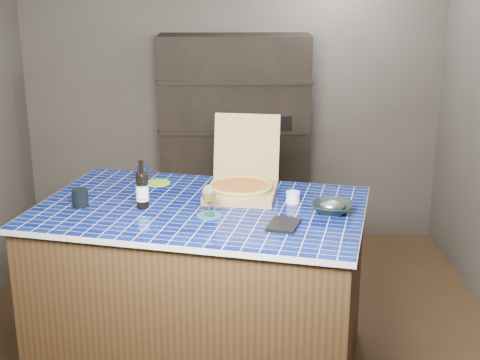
{
  "coord_description": "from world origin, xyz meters",
  "views": [
    {
      "loc": [
        -0.06,
        -3.84,
        2.25
      ],
      "look_at": [
        0.02,
        0.0,
        1.07
      ],
      "focal_mm": 50.0,
      "sensor_mm": 36.0,
      "label": 1
    }
  ],
  "objects_px": {
    "kitchen_island": "(202,287)",
    "mead_bottle": "(142,189)",
    "pizza_box": "(242,185)",
    "dvd_case": "(284,225)",
    "bowl": "(332,208)",
    "wine_glass": "(209,195)"
  },
  "relations": [
    {
      "from": "pizza_box",
      "to": "bowl",
      "type": "distance_m",
      "value": 0.58
    },
    {
      "from": "kitchen_island",
      "to": "bowl",
      "type": "height_order",
      "value": "bowl"
    },
    {
      "from": "pizza_box",
      "to": "mead_bottle",
      "type": "bearing_deg",
      "value": -149.82
    },
    {
      "from": "wine_glass",
      "to": "bowl",
      "type": "xyz_separation_m",
      "value": [
        0.67,
        0.04,
        -0.09
      ]
    },
    {
      "from": "bowl",
      "to": "pizza_box",
      "type": "bearing_deg",
      "value": 147.19
    },
    {
      "from": "kitchen_island",
      "to": "bowl",
      "type": "relative_size",
      "value": 9.24
    },
    {
      "from": "kitchen_island",
      "to": "mead_bottle",
      "type": "distance_m",
      "value": 0.69
    },
    {
      "from": "wine_glass",
      "to": "pizza_box",
      "type": "bearing_deg",
      "value": 62.77
    },
    {
      "from": "mead_bottle",
      "to": "dvd_case",
      "type": "bearing_deg",
      "value": -21.62
    },
    {
      "from": "mead_bottle",
      "to": "pizza_box",
      "type": "bearing_deg",
      "value": 20.88
    },
    {
      "from": "kitchen_island",
      "to": "bowl",
      "type": "bearing_deg",
      "value": 5.05
    },
    {
      "from": "mead_bottle",
      "to": "wine_glass",
      "type": "distance_m",
      "value": 0.4
    },
    {
      "from": "kitchen_island",
      "to": "pizza_box",
      "type": "height_order",
      "value": "pizza_box"
    },
    {
      "from": "kitchen_island",
      "to": "dvd_case",
      "type": "xyz_separation_m",
      "value": [
        0.44,
        -0.32,
        0.51
      ]
    },
    {
      "from": "pizza_box",
      "to": "dvd_case",
      "type": "relative_size",
      "value": 2.66
    },
    {
      "from": "mead_bottle",
      "to": "bowl",
      "type": "bearing_deg",
      "value": -5.55
    },
    {
      "from": "kitchen_island",
      "to": "wine_glass",
      "type": "relative_size",
      "value": 12.02
    },
    {
      "from": "wine_glass",
      "to": "dvd_case",
      "type": "distance_m",
      "value": 0.44
    },
    {
      "from": "pizza_box",
      "to": "dvd_case",
      "type": "xyz_separation_m",
      "value": [
        0.21,
        -0.52,
        -0.05
      ]
    },
    {
      "from": "kitchen_island",
      "to": "dvd_case",
      "type": "distance_m",
      "value": 0.75
    },
    {
      "from": "pizza_box",
      "to": "bowl",
      "type": "xyz_separation_m",
      "value": [
        0.49,
        -0.32,
        -0.03
      ]
    },
    {
      "from": "mead_bottle",
      "to": "dvd_case",
      "type": "height_order",
      "value": "mead_bottle"
    }
  ]
}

